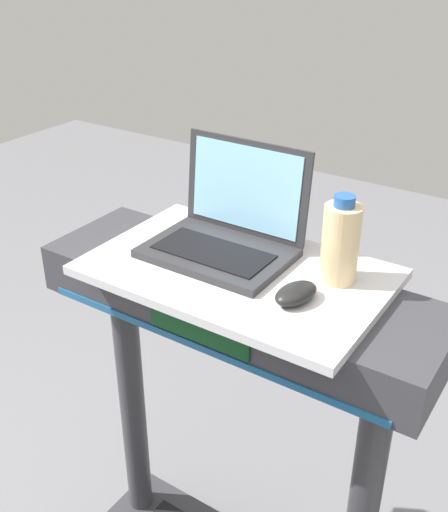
{
  "coord_description": "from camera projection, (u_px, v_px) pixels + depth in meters",
  "views": [
    {
      "loc": [
        0.6,
        -0.26,
        1.72
      ],
      "look_at": [
        0.0,
        0.65,
        1.13
      ],
      "focal_mm": 43.38,
      "sensor_mm": 36.0,
      "label": 1
    }
  ],
  "objects": [
    {
      "name": "water_bottle",
      "position": [
        340.0,
        242.0,
        1.22
      ],
      "size": [
        0.08,
        0.08,
        0.18
      ],
      "color": "beige",
      "rests_on": "desk_board"
    },
    {
      "name": "desk_board",
      "position": [
        237.0,
        272.0,
        1.31
      ],
      "size": [
        0.62,
        0.4,
        0.02
      ],
      "primitive_type": "cube",
      "color": "silver",
      "rests_on": "treadmill_base"
    },
    {
      "name": "laptop",
      "position": [
        227.0,
        231.0,
        1.35
      ],
      "size": [
        0.31,
        0.24,
        0.23
      ],
      "rotation": [
        0.0,
        0.0,
        -0.04
      ],
      "color": "#2D2D30",
      "rests_on": "desk_board"
    },
    {
      "name": "computer_mouse",
      "position": [
        296.0,
        293.0,
        1.18
      ],
      "size": [
        0.08,
        0.11,
        0.03
      ],
      "primitive_type": "ellipsoid",
      "rotation": [
        0.0,
        0.0,
        -0.24
      ],
      "color": "black",
      "rests_on": "desk_board"
    }
  ]
}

